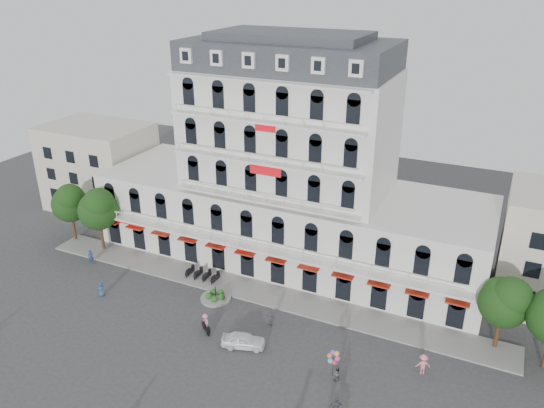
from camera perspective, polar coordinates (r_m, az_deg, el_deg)
The scene contains 16 objects.
ground at distance 51.17m, azimuth -6.59°, elevation -14.33°, with size 120.00×120.00×0.00m, color #38383A.
sidewalk at distance 57.47m, azimuth -1.91°, elevation -9.30°, with size 53.00×4.00×0.16m, color gray.
main_building at distance 60.24m, azimuth 1.82°, elevation 2.90°, with size 45.00×15.00×25.80m.
flank_building_west at distance 79.04m, azimuth -18.06°, elevation 3.84°, with size 14.00×10.00×12.00m, color beige.
traffic_island at distance 56.43m, azimuth -6.07°, elevation -9.92°, with size 3.20×3.20×1.60m.
parked_scooter_row at distance 60.08m, azimuth -7.46°, elevation -7.99°, with size 4.40×1.80×1.10m, color black, non-canonical shape.
tree_west_outer at distance 69.99m, azimuth -20.93°, elevation 0.26°, with size 4.50×4.48×7.76m.
tree_west_inner at distance 66.20m, azimuth -18.20°, elevation -0.35°, with size 4.76×4.76×8.25m.
tree_east_inner at distance 51.10m, azimuth 23.78°, elevation -9.40°, with size 4.40×4.37×7.57m.
parked_car at distance 49.78m, azimuth -3.09°, elevation -14.44°, with size 1.62×4.02×1.37m, color white.
rider_center at distance 51.49m, azimuth -7.16°, elevation -12.57°, with size 1.39×1.22×2.08m.
pedestrian_left at distance 59.14m, azimuth -17.90°, elevation -8.70°, with size 0.80×0.52×1.64m, color navy.
pedestrian_mid at distance 52.12m, azimuth -0.16°, elevation -12.18°, with size 0.98×0.41×1.67m, color slate.
pedestrian_right at distance 48.54m, azimuth 15.93°, elevation -16.25°, with size 1.24×0.71×1.92m, color pink.
pedestrian_far at distance 65.64m, azimuth -18.90°, elevation -5.40°, with size 0.62×0.41×1.69m, color navy.
balloon_vendor at distance 46.44m, azimuth 6.79°, elevation -16.88°, with size 1.40×1.27×2.45m.
Camera 1 is at (22.00, -33.77, 31.52)m, focal length 35.00 mm.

